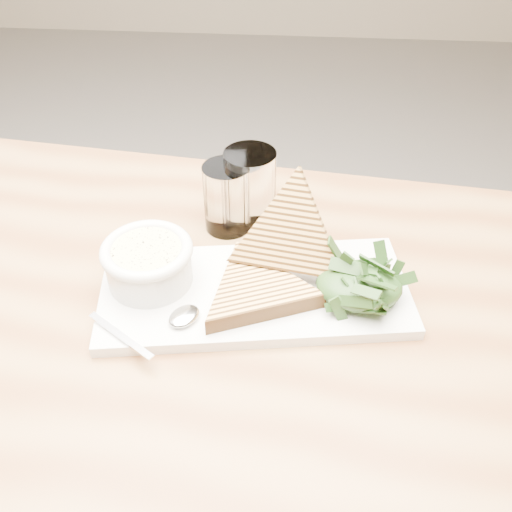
# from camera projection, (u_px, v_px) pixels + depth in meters

# --- Properties ---
(floor) EXTENTS (6.00, 6.00, 0.00)m
(floor) POSITION_uv_depth(u_px,v_px,m) (125.00, 502.00, 1.28)
(floor) COLOR gray
(floor) RESTS_ON ground
(table_top) EXTENTS (1.18, 0.86, 0.04)m
(table_top) POSITION_uv_depth(u_px,v_px,m) (209.00, 338.00, 0.69)
(table_top) COLOR olive
(table_top) RESTS_ON ground
(table_leg_bl) EXTENTS (0.06, 0.06, 0.72)m
(table_leg_bl) POSITION_uv_depth(u_px,v_px,m) (4.00, 329.00, 1.21)
(table_leg_bl) COLOR olive
(table_leg_bl) RESTS_ON ground
(table_leg_br) EXTENTS (0.06, 0.06, 0.72)m
(table_leg_br) POSITION_uv_depth(u_px,v_px,m) (490.00, 359.00, 1.14)
(table_leg_br) COLOR olive
(table_leg_br) RESTS_ON ground
(platter) EXTENTS (0.40, 0.23, 0.02)m
(platter) POSITION_uv_depth(u_px,v_px,m) (255.00, 292.00, 0.71)
(platter) COLOR white
(platter) RESTS_ON table_top
(soup_bowl) EXTENTS (0.10, 0.10, 0.04)m
(soup_bowl) POSITION_uv_depth(u_px,v_px,m) (149.00, 267.00, 0.70)
(soup_bowl) COLOR white
(soup_bowl) RESTS_ON platter
(soup) EXTENTS (0.09, 0.09, 0.01)m
(soup) POSITION_uv_depth(u_px,v_px,m) (147.00, 251.00, 0.68)
(soup) COLOR beige
(soup) RESTS_ON soup_bowl
(bowl_rim) EXTENTS (0.11, 0.11, 0.01)m
(bowl_rim) POSITION_uv_depth(u_px,v_px,m) (146.00, 250.00, 0.68)
(bowl_rim) COLOR white
(bowl_rim) RESTS_ON soup_bowl
(sandwich_flat) EXTENTS (0.22, 0.22, 0.02)m
(sandwich_flat) POSITION_uv_depth(u_px,v_px,m) (256.00, 290.00, 0.68)
(sandwich_flat) COLOR tan
(sandwich_flat) RESTS_ON platter
(sandwich_lean) EXTENTS (0.20, 0.19, 0.19)m
(sandwich_lean) POSITION_uv_depth(u_px,v_px,m) (290.00, 236.00, 0.69)
(sandwich_lean) COLOR tan
(sandwich_lean) RESTS_ON sandwich_flat
(salad_base) EXTENTS (0.10, 0.08, 0.04)m
(salad_base) POSITION_uv_depth(u_px,v_px,m) (359.00, 285.00, 0.68)
(salad_base) COLOR black
(salad_base) RESTS_ON platter
(arugula_pile) EXTENTS (0.11, 0.10, 0.05)m
(arugula_pile) POSITION_uv_depth(u_px,v_px,m) (360.00, 281.00, 0.67)
(arugula_pile) COLOR #2A4D1D
(arugula_pile) RESTS_ON platter
(spoon_bowl) EXTENTS (0.05, 0.05, 0.01)m
(spoon_bowl) POSITION_uv_depth(u_px,v_px,m) (184.00, 316.00, 0.66)
(spoon_bowl) COLOR silver
(spoon_bowl) RESTS_ON platter
(spoon_handle) EXTENTS (0.09, 0.07, 0.00)m
(spoon_handle) POSITION_uv_depth(u_px,v_px,m) (121.00, 335.00, 0.64)
(spoon_handle) COLOR silver
(spoon_handle) RESTS_ON platter
(glass_near) EXTENTS (0.06, 0.06, 0.10)m
(glass_near) POSITION_uv_depth(u_px,v_px,m) (227.00, 198.00, 0.79)
(glass_near) COLOR white
(glass_near) RESTS_ON table_top
(glass_far) EXTENTS (0.07, 0.07, 0.11)m
(glass_far) POSITION_uv_depth(u_px,v_px,m) (250.00, 188.00, 0.80)
(glass_far) COLOR white
(glass_far) RESTS_ON table_top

